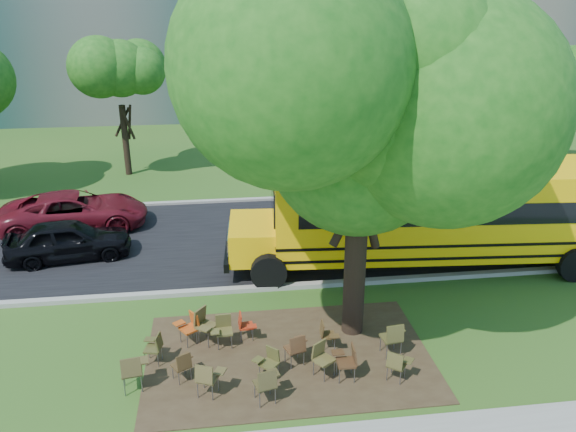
{
  "coord_description": "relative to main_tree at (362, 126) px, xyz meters",
  "views": [
    {
      "loc": [
        -0.55,
        -12.15,
        8.33
      ],
      "look_at": [
        1.59,
        4.09,
        1.97
      ],
      "focal_mm": 35.0,
      "sensor_mm": 36.0,
      "label": 1
    }
  ],
  "objects": [
    {
      "name": "chair_15",
      "position": [
        -3.44,
        -0.25,
        -5.02
      ],
      "size": [
        0.57,
        0.53,
        0.86
      ],
      "rotation": [
        0.0,
        0.0,
        3.19
      ],
      "color": "brown",
      "rests_on": "ground"
    },
    {
      "name": "chair_2",
      "position": [
        -4.38,
        -1.57,
        -5.07
      ],
      "size": [
        0.53,
        0.65,
        0.79
      ],
      "rotation": [
        0.0,
        0.0,
        0.53
      ],
      "color": "#473219",
      "rests_on": "ground"
    },
    {
      "name": "chair_5",
      "position": [
        -1.17,
        -1.79,
        -5.01
      ],
      "size": [
        0.59,
        0.75,
        0.88
      ],
      "rotation": [
        0.0,
        0.0,
        3.78
      ],
      "color": "brown",
      "rests_on": "ground"
    },
    {
      "name": "bg_tree_2",
      "position": [
        -7.84,
        15.56,
        -1.34
      ],
      "size": [
        4.8,
        4.8,
        6.62
      ],
      "color": "black",
      "rests_on": "ground"
    },
    {
      "name": "chair_12",
      "position": [
        -0.86,
        -0.74,
        -5.08
      ],
      "size": [
        0.45,
        0.51,
        0.77
      ],
      "rotation": [
        0.0,
        0.0,
        4.67
      ],
      "color": "#4B351B",
      "rests_on": "ground"
    },
    {
      "name": "chair_7",
      "position": [
        0.51,
        -2.22,
        -5.05
      ],
      "size": [
        0.7,
        0.55,
        0.82
      ],
      "rotation": [
        0.0,
        0.0,
        -0.65
      ],
      "color": "#49441F",
      "rests_on": "ground"
    },
    {
      "name": "asphalt_road",
      "position": [
        -2.84,
        6.56,
        -5.54
      ],
      "size": [
        80.0,
        8.0,
        0.04
      ],
      "primitive_type": "cube",
      "color": "black",
      "rests_on": "ground"
    },
    {
      "name": "chair_3",
      "position": [
        -2.4,
        -1.69,
        -5.07
      ],
      "size": [
        0.68,
        0.54,
        0.79
      ],
      "rotation": [
        0.0,
        0.0,
        2.39
      ],
      "color": "#49461F",
      "rests_on": "ground"
    },
    {
      "name": "black_car",
      "position": [
        -8.51,
        5.65,
        -4.86
      ],
      "size": [
        4.28,
        2.24,
        1.39
      ],
      "primitive_type": "imported",
      "rotation": [
        0.0,
        0.0,
        1.72
      ],
      "color": "black",
      "rests_on": "ground"
    },
    {
      "name": "chair_0",
      "position": [
        -5.48,
        -1.77,
        -4.97
      ],
      "size": [
        0.64,
        0.65,
        0.96
      ],
      "rotation": [
        0.0,
        0.0,
        0.16
      ],
      "color": "#4C4121",
      "rests_on": "ground"
    },
    {
      "name": "kerb_near",
      "position": [
        -2.84,
        2.56,
        -5.49
      ],
      "size": [
        80.0,
        0.25,
        0.14
      ],
      "primitive_type": "cube",
      "color": "gray",
      "rests_on": "ground"
    },
    {
      "name": "chair_13",
      "position": [
        0.72,
        -1.26,
        -4.96
      ],
      "size": [
        0.64,
        0.64,
        0.97
      ],
      "rotation": [
        0.0,
        0.0,
        0.13
      ],
      "color": "#4B4720",
      "rests_on": "ground"
    },
    {
      "name": "chair_6",
      "position": [
        -0.59,
        -1.98,
        -5.0
      ],
      "size": [
        0.53,
        0.59,
        0.9
      ],
      "rotation": [
        0.0,
        0.0,
        1.54
      ],
      "color": "#432A18",
      "rests_on": "ground"
    },
    {
      "name": "ground",
      "position": [
        -2.84,
        -0.44,
        -5.56
      ],
      "size": [
        160.0,
        160.0,
        0.0
      ],
      "primitive_type": "plane",
      "color": "#245019",
      "rests_on": "ground"
    },
    {
      "name": "chair_1",
      "position": [
        -3.81,
        -2.2,
        -5.0
      ],
      "size": [
        0.72,
        0.57,
        0.9
      ],
      "rotation": [
        0.0,
        0.0,
        -0.39
      ],
      "color": "brown",
      "rests_on": "ground"
    },
    {
      "name": "bg_tree_4",
      "position": [
        13.16,
        12.56,
        -1.22
      ],
      "size": [
        5.0,
        5.0,
        6.85
      ],
      "color": "black",
      "rests_on": "ground"
    },
    {
      "name": "kerb_far",
      "position": [
        -2.84,
        10.66,
        -5.49
      ],
      "size": [
        80.0,
        0.25,
        0.14
      ],
      "primitive_type": "cube",
      "color": "gray",
      "rests_on": "ground"
    },
    {
      "name": "chair_9",
      "position": [
        -4.27,
        -0.0,
        -5.03
      ],
      "size": [
        0.72,
        0.57,
        0.86
      ],
      "rotation": [
        0.0,
        0.0,
        2.15
      ],
      "color": "#B44713",
      "rests_on": "ground"
    },
    {
      "name": "chair_11",
      "position": [
        -1.7,
        -1.31,
        -5.02
      ],
      "size": [
        0.6,
        0.66,
        0.88
      ],
      "rotation": [
        0.0,
        0.0,
        0.32
      ],
      "color": "#50321C",
      "rests_on": "ground"
    },
    {
      "name": "chair_4",
      "position": [
        -2.54,
        -2.58,
        -4.99
      ],
      "size": [
        0.62,
        0.66,
        0.92
      ],
      "rotation": [
        0.0,
        0.0,
        0.24
      ],
      "color": "#443B1D",
      "rests_on": "ground"
    },
    {
      "name": "school_bus",
      "position": [
        4.35,
        3.57,
        -3.62
      ],
      "size": [
        13.9,
        4.0,
        3.35
      ],
      "rotation": [
        0.0,
        0.0,
        -0.07
      ],
      "color": "#FFBE08",
      "rests_on": "ground"
    },
    {
      "name": "bg_tree_3",
      "position": [
        5.16,
        13.56,
        -0.53
      ],
      "size": [
        5.6,
        5.6,
        7.84
      ],
      "color": "black",
      "rests_on": "ground"
    },
    {
      "name": "bg_car_red",
      "position": [
        -8.85,
        8.3,
        -4.81
      ],
      "size": [
        5.67,
        3.24,
        1.49
      ],
      "primitive_type": "imported",
      "rotation": [
        0.0,
        0.0,
        1.72
      ],
      "color": "#5B0F1A",
      "rests_on": "ground"
    },
    {
      "name": "chair_10",
      "position": [
        -2.88,
        -0.05,
        -5.08
      ],
      "size": [
        0.47,
        0.5,
        0.77
      ],
      "rotation": [
        0.0,
        0.0,
        -1.53
      ],
      "color": "#A92912",
      "rests_on": "ground"
    },
    {
      "name": "dirt_patch",
      "position": [
        -1.84,
        -0.94,
        -5.54
      ],
      "size": [
        7.0,
        4.5,
        0.03
      ],
      "primitive_type": "cube",
      "color": "#382819",
      "rests_on": "ground"
    },
    {
      "name": "main_tree",
      "position": [
        0.0,
        0.0,
        0.0
      ],
      "size": [
        7.2,
        7.2,
        9.17
      ],
      "color": "black",
      "rests_on": "ground"
    },
    {
      "name": "chair_14",
      "position": [
        -3.91,
        -0.06,
        -4.96
      ],
      "size": [
        0.66,
        0.83,
        0.97
      ],
      "rotation": [
        0.0,
        0.0,
        4.05
      ],
      "color": "brown",
      "rests_on": "ground"
    },
    {
      "name": "chair_8",
      "position": [
        -5.09,
        -0.77,
        -5.05
      ],
      "size": [
        0.48,
        0.61,
        0.82
      ],
      "rotation": [
        0.0,
        0.0,
        1.36
      ],
      "color": "#43401D",
      "rests_on": "ground"
    }
  ]
}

